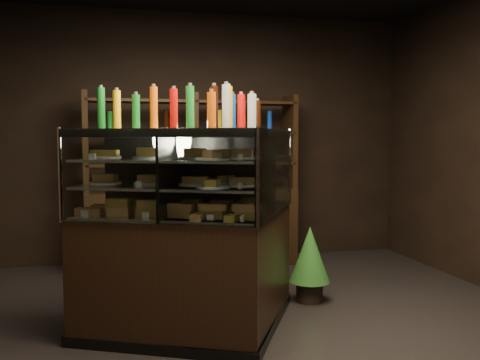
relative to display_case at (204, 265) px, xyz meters
name	(u,v)px	position (x,y,z in m)	size (l,w,h in m)	color
ground	(254,327)	(0.40, 0.01, -0.52)	(5.00, 5.00, 0.00)	black
room_shell	(255,79)	(0.40, 0.01, 1.42)	(5.02, 5.02, 3.01)	black
display_case	(204,265)	(0.00, 0.00, 0.00)	(1.93, 1.61, 1.57)	black
food_display	(204,180)	(0.00, -0.01, 0.66)	(1.51, 1.25, 0.48)	#B79441
bottles_top	(203,110)	(0.00, 0.00, 1.18)	(1.34, 1.11, 0.30)	silver
potted_conifer	(310,253)	(1.06, 0.54, -0.07)	(0.37, 0.37, 0.78)	black
back_shelving	(194,216)	(0.20, 2.06, 0.08)	(2.43, 0.54, 2.00)	black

